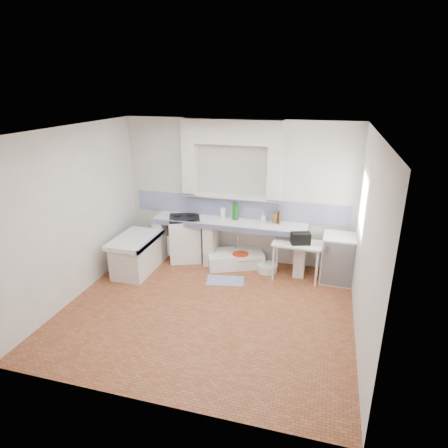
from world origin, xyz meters
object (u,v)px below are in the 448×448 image
(stove, at_px, (185,239))
(sink, at_px, (235,259))
(side_table, at_px, (296,261))
(fridge, at_px, (338,258))

(stove, distance_m, sink, 1.10)
(stove, relative_size, side_table, 1.01)
(fridge, bearing_deg, sink, 178.92)
(sink, bearing_deg, side_table, -35.18)
(stove, relative_size, fridge, 1.00)
(sink, xyz_separation_m, fridge, (1.93, -0.10, 0.31))
(stove, height_order, fridge, stove)
(stove, relative_size, sink, 0.82)
(stove, bearing_deg, sink, -23.04)
(sink, bearing_deg, stove, 154.99)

